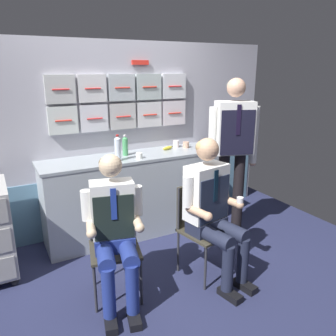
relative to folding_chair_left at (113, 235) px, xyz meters
The scene contains 14 objects.
ground 0.69m from the folding_chair_left, 24.44° to the right, with size 4.80×4.80×0.04m, color #242849.
galley_bulkhead 1.38m from the folding_chair_left, 71.10° to the left, with size 4.20×0.14×2.15m.
galley_counter 1.07m from the folding_chair_left, 58.10° to the left, with size 2.04×0.53×0.93m.
folding_chair_left is the anchor object (origin of this frame).
crew_member_left 0.22m from the folding_chair_left, 103.23° to the right, with size 0.49×0.64×1.23m.
folding_chair_right 0.81m from the folding_chair_left, ahead, with size 0.47×0.47×0.84m.
crew_member_right 0.89m from the folding_chair_left, 16.07° to the right, with size 0.53×0.68×1.29m.
crew_member_standing 1.63m from the folding_chair_left, 12.81° to the left, with size 0.53×0.36×1.76m.
water_bottle_clear 1.01m from the folding_chair_left, 65.97° to the left, with size 0.07×0.07×0.28m.
sparkling_bottle_green 1.19m from the folding_chair_left, 62.59° to the left, with size 0.06×0.06×0.23m.
paper_cup_blue 1.66m from the folding_chair_left, 36.90° to the left, with size 0.08×0.08×0.07m.
coffee_cup_spare 1.05m from the folding_chair_left, 52.87° to the left, with size 0.07×0.07×0.06m.
paper_cup_tan 1.65m from the folding_chair_left, 41.32° to the left, with size 0.07×0.07×0.08m.
snack_banana 1.49m from the folding_chair_left, 43.31° to the left, with size 0.17×0.10×0.04m.
Camera 1 is at (-1.19, -2.29, 1.85)m, focal length 36.16 mm.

